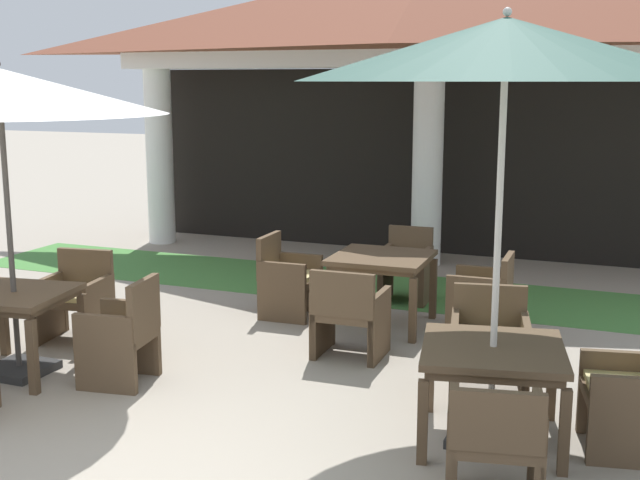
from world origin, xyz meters
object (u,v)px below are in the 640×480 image
Objects in this scene: patio_chair_mid_left_west at (287,280)px; patio_chair_near_foreground_east at (632,397)px; patio_chair_mid_right_north at (76,299)px; patio_table_mid_right at (15,303)px; terracotta_urn at (506,311)px; patio_chair_near_foreground_north at (489,344)px; patio_umbrella_near_foreground at (506,52)px; patio_table_mid_left at (382,264)px; patio_chair_mid_left_north at (406,268)px; patio_chair_mid_left_east at (483,298)px; patio_chair_near_foreground_south at (495,444)px; patio_table_near_foreground at (493,359)px; patio_chair_mid_right_east at (122,336)px; patio_chair_mid_left_south at (349,315)px.

patio_chair_near_foreground_east is at bearing 56.98° from patio_chair_mid_left_west.
patio_chair_mid_left_west reaches higher than patio_chair_mid_right_north.
patio_table_mid_right is 4.78m from terracotta_urn.
patio_chair_near_foreground_north reaches higher than terracotta_urn.
patio_table_mid_left is at bearing 123.43° from patio_umbrella_near_foreground.
patio_chair_mid_left_north is (-0.03, 1.06, -0.27)m from patio_table_mid_left.
patio_table_mid_right is 2.17× the size of terracotta_urn.
patio_chair_near_foreground_east is 2.86m from terracotta_urn.
patio_chair_near_foreground_north is at bearing 15.58° from patio_table_mid_right.
patio_table_mid_left is 1.37m from terracotta_urn.
patio_chair_mid_left_east is at bearing 90.00° from patio_chair_mid_left_west.
patio_chair_near_foreground_south is 4.37m from patio_table_mid_right.
patio_chair_near_foreground_south is 3.72m from terracotta_urn.
patio_chair_near_foreground_north reaches higher than patio_chair_mid_left_north.
patio_chair_near_foreground_north is 1.83× the size of terracotta_urn.
patio_table_near_foreground is 0.98m from patio_chair_near_foreground_east.
patio_chair_near_foreground_east is 0.83× the size of patio_table_mid_left.
patio_table_near_foreground is 1.37× the size of patio_chair_mid_left_east.
patio_umbrella_near_foreground is at bearing 2.23° from patio_table_mid_right.
patio_chair_mid_left_north reaches higher than patio_chair_near_foreground_south.
patio_chair_mid_left_east is 0.42m from terracotta_urn.
patio_chair_mid_left_east is 3.56m from patio_chair_mid_right_east.
patio_chair_near_foreground_east reaches higher than patio_table_mid_left.
patio_chair_mid_right_east is 1.43m from patio_chair_mid_right_north.
patio_table_near_foreground is 1.36× the size of patio_chair_mid_left_north.
patio_table_mid_right is at bearing -177.77° from patio_umbrella_near_foreground.
patio_chair_mid_left_north reaches higher than patio_chair_mid_left_east.
patio_chair_mid_left_east reaches higher than patio_table_near_foreground.
terracotta_urn is (1.25, 0.34, -0.46)m from patio_table_mid_left.
patio_umbrella_near_foreground is at bearing 0.00° from patio_table_near_foreground.
terracotta_urn is at bearing 37.63° from patio_table_mid_right.
patio_chair_mid_left_west is at bearing 90.00° from patio_chair_mid_left_east.
patio_chair_mid_left_north is (-1.62, 3.47, -0.22)m from patio_table_near_foreground.
patio_chair_mid_left_east is 4.43m from patio_table_mid_right.
patio_chair_near_foreground_south is 3.44m from patio_chair_mid_left_east.
patio_chair_near_foreground_south is at bearing 39.06° from patio_chair_mid_left_west.
terracotta_urn is at bearing 148.98° from patio_chair_mid_left_north.
patio_umbrella_near_foreground is 3.29× the size of patio_chair_mid_right_east.
patio_table_mid_left is at bearing -57.87° from patio_chair_near_foreground_north.
patio_table_mid_right is at bearing -177.77° from patio_table_near_foreground.
patio_chair_mid_right_east is (-3.11, -0.01, -2.31)m from patio_umbrella_near_foreground.
patio_chair_near_foreground_north reaches higher than patio_chair_near_foreground_east.
patio_chair_near_foreground_east is at bearing 3.95° from patio_table_mid_right.
patio_chair_mid_left_south reaches higher than patio_chair_near_foreground_south.
terracotta_urn is at bearing -162.63° from patio_chair_mid_right_north.
patio_umbrella_near_foreground reaches higher than patio_chair_mid_left_west.
patio_chair_near_foreground_south is at bearing -114.15° from patio_chair_mid_right_east.
patio_chair_near_foreground_north is (-0.19, 0.93, -0.20)m from patio_table_near_foreground.
patio_table_mid_left is 1.09m from patio_chair_mid_left_east.
patio_chair_mid_left_south is (-1.75, 2.27, 0.00)m from patio_chair_near_foreground_south.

